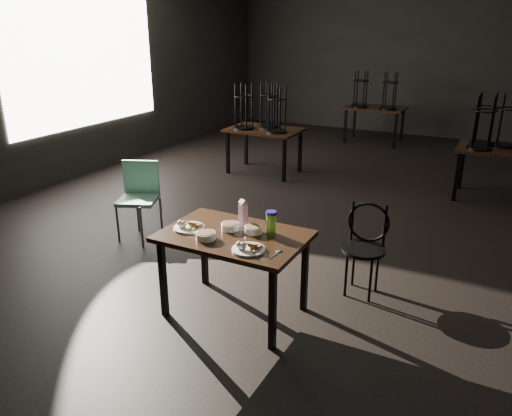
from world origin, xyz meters
The scene contains 15 objects.
room centered at (-0.06, 0.01, 2.33)m, with size 12.00×12.04×3.22m.
main_table centered at (-0.64, -2.30, 0.67)m, with size 1.20×0.80×0.75m.
plate_left centered at (-1.04, -2.38, 0.77)m, with size 0.27×0.27×0.09m.
plate_right centered at (-0.38, -2.52, 0.77)m, with size 0.26×0.26×0.09m.
bowl_near centered at (-0.71, -2.23, 0.78)m, with size 0.15×0.15×0.06m.
bowl_far centered at (-0.51, -2.20, 0.78)m, with size 0.15×0.15×0.06m.
bowl_big centered at (-0.79, -2.49, 0.78)m, with size 0.16×0.16×0.06m.
juice_carton centered at (-0.65, -2.10, 0.86)m, with size 0.08×0.08×0.24m.
water_bottle centered at (-0.36, -2.15, 0.85)m, with size 0.11×0.11×0.20m.
spoon centered at (-0.16, -2.44, 0.75)m, with size 0.05×0.19×0.01m.
bentwood_chair centered at (0.24, -1.40, 0.51)m, with size 0.42×0.41×0.85m.
school_chair centered at (-2.44, -1.37, 0.55)m, with size 0.55×0.55×0.91m.
bg_table_left centered at (-2.38, 1.70, 0.78)m, with size 1.20×0.80×1.48m.
bg_table_right centered at (1.17, 2.02, 0.80)m, with size 1.20×0.80×1.48m.
bg_table_far centered at (-1.34, 4.76, 0.75)m, with size 1.20×0.80×1.48m.
Camera 1 is at (1.30, -5.59, 2.41)m, focal length 35.00 mm.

